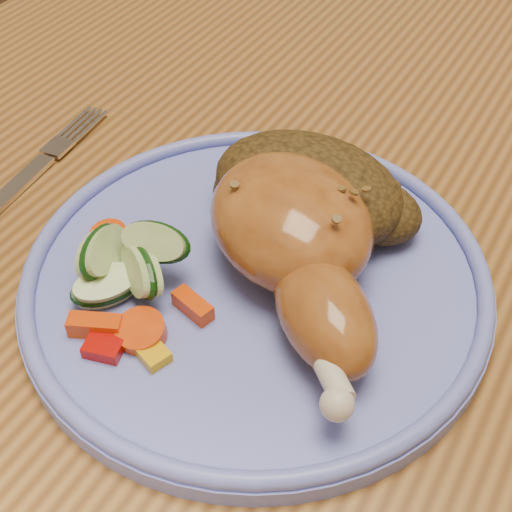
# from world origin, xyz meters

# --- Properties ---
(dining_table) EXTENTS (0.90, 1.40, 0.75)m
(dining_table) POSITION_xyz_m (0.00, 0.00, 0.67)
(dining_table) COLOR #915D27
(dining_table) RESTS_ON ground
(plate) EXTENTS (0.28, 0.28, 0.01)m
(plate) POSITION_xyz_m (-0.05, -0.11, 0.76)
(plate) COLOR #6A75D5
(plate) RESTS_ON dining_table
(plate_rim) EXTENTS (0.28, 0.28, 0.01)m
(plate_rim) POSITION_xyz_m (-0.05, -0.11, 0.77)
(plate_rim) COLOR #6A75D5
(plate_rim) RESTS_ON plate
(chicken_leg) EXTENTS (0.16, 0.17, 0.06)m
(chicken_leg) POSITION_xyz_m (-0.03, -0.10, 0.79)
(chicken_leg) COLOR #A25B22
(chicken_leg) RESTS_ON plate
(rice_pilaf) EXTENTS (0.13, 0.09, 0.05)m
(rice_pilaf) POSITION_xyz_m (-0.04, -0.05, 0.78)
(rice_pilaf) COLOR #463111
(rice_pilaf) RESTS_ON plate
(vegetable_pile) EXTENTS (0.10, 0.09, 0.05)m
(vegetable_pile) POSITION_xyz_m (-0.10, -0.16, 0.78)
(vegetable_pile) COLOR #A50A05
(vegetable_pile) RESTS_ON plate
(fork) EXTENTS (0.03, 0.16, 0.00)m
(fork) POSITION_xyz_m (-0.24, -0.11, 0.75)
(fork) COLOR silver
(fork) RESTS_ON dining_table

